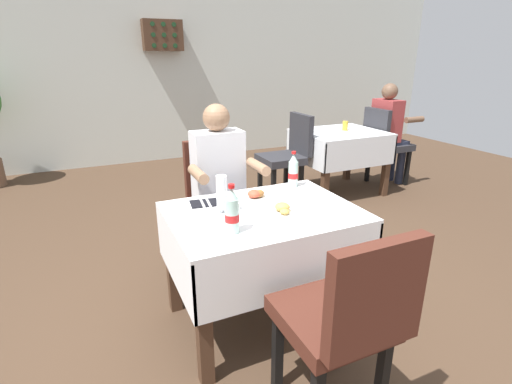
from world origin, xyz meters
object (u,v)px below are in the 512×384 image
at_px(chair_near_camera_side, 345,317).
at_px(background_patron, 389,129).
at_px(cola_bottle_secondary, 293,171).
at_px(background_dining_table, 339,147).
at_px(cola_bottle_primary, 232,212).
at_px(background_chair_left, 288,153).
at_px(background_table_tumbler, 345,126).
at_px(plate_near_camera, 285,213).
at_px(napkin_cutlery_set, 205,203).
at_px(chair_far_diner_seat, 219,197).
at_px(main_dining_table, 263,239).
at_px(wall_bottle_rack, 163,35).
at_px(beer_glass_left, 222,194).
at_px(background_chair_right, 385,142).
at_px(plate_far_diner, 256,196).
at_px(seated_diner_far, 221,182).

xyz_separation_m(chair_near_camera_side, background_patron, (2.60, 2.59, 0.16)).
distance_m(chair_near_camera_side, cola_bottle_secondary, 1.18).
bearing_deg(background_dining_table, cola_bottle_primary, -136.72).
height_order(background_chair_left, background_table_tumbler, background_chair_left).
relative_size(plate_near_camera, cola_bottle_primary, 0.92).
xyz_separation_m(chair_near_camera_side, napkin_cutlery_set, (-0.27, 1.02, 0.19)).
bearing_deg(chair_near_camera_side, background_patron, 44.89).
bearing_deg(background_dining_table, background_patron, -0.00).
relative_size(chair_far_diner_seat, cola_bottle_primary, 3.83).
bearing_deg(cola_bottle_primary, napkin_cutlery_set, 90.75).
relative_size(main_dining_table, background_dining_table, 1.11).
relative_size(chair_far_diner_seat, background_table_tumbler, 8.82).
xyz_separation_m(background_dining_table, wall_bottle_rack, (-1.49, 2.32, 1.29)).
relative_size(beer_glass_left, wall_bottle_rack, 0.39).
xyz_separation_m(cola_bottle_secondary, background_chair_right, (2.19, 1.51, -0.29)).
xyz_separation_m(chair_far_diner_seat, background_chair_right, (2.55, 1.03, 0.00)).
bearing_deg(plate_far_diner, seated_diner_far, 96.11).
bearing_deg(wall_bottle_rack, plate_far_diner, -94.87).
distance_m(background_chair_right, wall_bottle_rack, 3.44).
bearing_deg(cola_bottle_secondary, main_dining_table, -140.27).
xyz_separation_m(chair_near_camera_side, cola_bottle_primary, (-0.26, 0.59, 0.29)).
bearing_deg(background_patron, beer_glass_left, -148.26).
xyz_separation_m(beer_glass_left, napkin_cutlery_set, (-0.05, 0.18, -0.11)).
height_order(background_chair_left, wall_bottle_rack, wall_bottle_rack).
xyz_separation_m(cola_bottle_primary, background_table_tumbler, (2.21, 2.03, -0.05)).
bearing_deg(chair_near_camera_side, background_dining_table, 54.29).
bearing_deg(background_chair_left, plate_near_camera, -119.72).
xyz_separation_m(seated_diner_far, beer_glass_left, (-0.21, -0.61, 0.14)).
distance_m(chair_far_diner_seat, chair_near_camera_side, 1.56).
distance_m(seated_diner_far, background_table_tumbler, 2.29).
bearing_deg(background_table_tumbler, cola_bottle_primary, -137.44).
distance_m(cola_bottle_secondary, wall_bottle_rack, 3.96).
bearing_deg(wall_bottle_rack, background_chair_right, -46.78).
bearing_deg(background_table_tumbler, napkin_cutlery_set, -144.24).
bearing_deg(plate_far_diner, background_chair_right, 32.91).
distance_m(main_dining_table, seated_diner_far, 0.69).
distance_m(seated_diner_far, napkin_cutlery_set, 0.50).
bearing_deg(chair_far_diner_seat, beer_glass_left, -107.34).
height_order(plate_near_camera, background_chair_right, background_chair_right).
xyz_separation_m(chair_near_camera_side, plate_near_camera, (0.08, 0.67, 0.20)).
distance_m(cola_bottle_secondary, background_dining_table, 2.14).
height_order(beer_glass_left, background_chair_right, background_chair_right).
bearing_deg(background_dining_table, wall_bottle_rack, 122.72).
xyz_separation_m(background_dining_table, background_chair_left, (-0.69, -0.00, -0.00)).
distance_m(beer_glass_left, cola_bottle_secondary, 0.64).
height_order(chair_far_diner_seat, plate_far_diner, chair_far_diner_seat).
bearing_deg(beer_glass_left, background_dining_table, 39.94).
distance_m(background_table_tumbler, wall_bottle_rack, 2.97).
bearing_deg(background_patron, seated_diner_far, -156.49).
bearing_deg(cola_bottle_secondary, wall_bottle_rack, 89.89).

